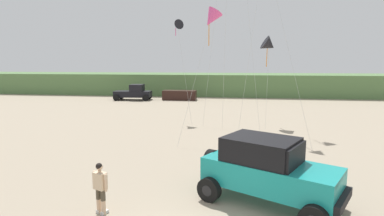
# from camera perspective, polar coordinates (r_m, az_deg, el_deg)

# --- Properties ---
(dune_ridge) EXTENTS (90.00, 9.28, 3.03)m
(dune_ridge) POSITION_cam_1_polar(r_m,az_deg,el_deg) (47.10, 4.08, 4.44)
(dune_ridge) COLOR #567A47
(dune_ridge) RESTS_ON ground_plane
(jeep) EXTENTS (4.99, 4.14, 2.26)m
(jeep) POSITION_cam_1_polar(r_m,az_deg,el_deg) (10.93, 13.78, -10.90)
(jeep) COLOR teal
(jeep) RESTS_ON ground_plane
(person_watching) EXTENTS (0.58, 0.43, 1.67)m
(person_watching) POSITION_cam_1_polar(r_m,az_deg,el_deg) (10.46, -16.50, -13.46)
(person_watching) COLOR #DBB28E
(person_watching) RESTS_ON ground_plane
(distant_pickup) EXTENTS (4.72, 2.65, 1.98)m
(distant_pickup) POSITION_cam_1_polar(r_m,az_deg,el_deg) (40.18, -10.62, 2.81)
(distant_pickup) COLOR black
(distant_pickup) RESTS_ON ground_plane
(distant_sedan) EXTENTS (4.20, 1.70, 1.20)m
(distant_sedan) POSITION_cam_1_polar(r_m,az_deg,el_deg) (39.62, -2.29, 2.38)
(distant_sedan) COLOR black
(distant_sedan) RESTS_ON ground_plane
(kite_orange_streamer) EXTENTS (2.44, 4.22, 8.20)m
(kite_orange_streamer) POSITION_cam_1_polar(r_m,az_deg,el_deg) (20.34, 3.58, 16.11)
(kite_orange_streamer) COLOR #E04C93
(kite_orange_streamer) RESTS_ON ground_plane
(kite_green_box) EXTENTS (1.39, 3.84, 6.85)m
(kite_green_box) POSITION_cam_1_polar(r_m,az_deg,el_deg) (25.17, 13.99, 11.15)
(kite_green_box) COLOR black
(kite_green_box) RESTS_ON ground_plane
(kite_purple_stunt) EXTENTS (2.44, 4.99, 8.32)m
(kite_purple_stunt) POSITION_cam_1_polar(r_m,az_deg,el_deg) (26.97, -2.70, 14.89)
(kite_purple_stunt) COLOR black
(kite_purple_stunt) RESTS_ON ground_plane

